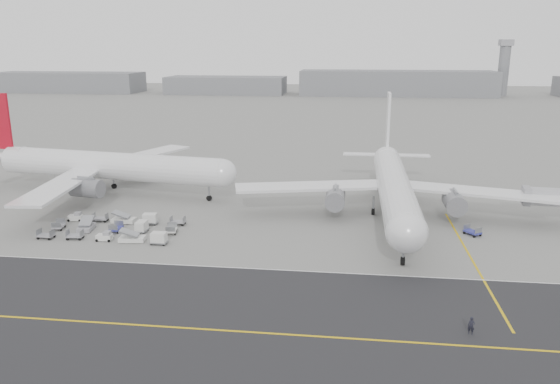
# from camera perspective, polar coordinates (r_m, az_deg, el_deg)

# --- Properties ---
(ground) EXTENTS (700.00, 700.00, 0.00)m
(ground) POSITION_cam_1_polar(r_m,az_deg,el_deg) (72.40, -3.86, -7.26)
(ground) COLOR gray
(ground) RESTS_ON ground
(taxiway) EXTENTS (220.00, 59.00, 0.03)m
(taxiway) POSITION_cam_1_polar(r_m,az_deg,el_deg) (55.62, -2.22, -14.48)
(taxiway) COLOR #29292B
(taxiway) RESTS_ON ground
(horizon_buildings) EXTENTS (520.00, 28.00, 28.00)m
(horizon_buildings) POSITION_cam_1_polar(r_m,az_deg,el_deg) (327.33, 10.21, 9.93)
(horizon_buildings) COLOR gray
(horizon_buildings) RESTS_ON ground
(control_tower) EXTENTS (7.00, 7.00, 31.25)m
(control_tower) POSITION_cam_1_polar(r_m,az_deg,el_deg) (342.16, 22.34, 12.01)
(control_tower) COLOR gray
(control_tower) RESTS_ON ground
(airliner_a) EXTENTS (53.58, 52.64, 18.57)m
(airliner_a) POSITION_cam_1_polar(r_m,az_deg,el_deg) (109.60, -17.89, 2.65)
(airliner_a) COLOR white
(airliner_a) RESTS_ON ground
(airliner_b) EXTENTS (53.03, 53.62, 18.50)m
(airliner_b) POSITION_cam_1_polar(r_m,az_deg,el_deg) (91.55, 11.79, 0.73)
(airliner_b) COLOR white
(airliner_b) RESTS_ON ground
(gse_cluster) EXTENTS (25.87, 17.25, 1.82)m
(gse_cluster) POSITION_cam_1_polar(r_m,az_deg,el_deg) (87.29, -16.90, -3.97)
(gse_cluster) COLOR #949499
(gse_cluster) RESTS_ON ground
(stray_dolly) EXTENTS (2.67, 2.84, 1.50)m
(stray_dolly) POSITION_cam_1_polar(r_m,az_deg,el_deg) (86.92, 19.43, -4.26)
(stray_dolly) COLOR silver
(stray_dolly) RESTS_ON ground
(ground_crew_a) EXTENTS (0.77, 0.63, 1.83)m
(ground_crew_a) POSITION_cam_1_polar(r_m,az_deg,el_deg) (58.00, 19.36, -13.06)
(ground_crew_a) COLOR black
(ground_crew_a) RESTS_ON ground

